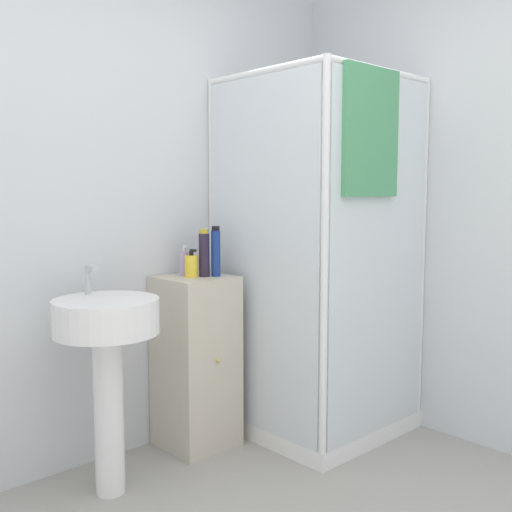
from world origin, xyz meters
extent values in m
cube|color=silver|center=(0.00, 1.70, 1.25)|extent=(6.40, 0.06, 2.50)
cube|color=white|center=(1.25, 1.25, 0.04)|extent=(0.85, 0.85, 0.09)
cylinder|color=white|center=(1.65, 1.65, 0.96)|extent=(0.04, 0.04, 1.92)
cylinder|color=white|center=(0.84, 1.65, 0.96)|extent=(0.04, 0.04, 1.92)
cylinder|color=white|center=(1.65, 0.84, 0.96)|extent=(0.04, 0.04, 1.92)
cylinder|color=white|center=(0.84, 0.84, 0.96)|extent=(0.04, 0.04, 1.92)
cylinder|color=white|center=(1.25, 0.84, 1.90)|extent=(0.81, 0.04, 0.04)
cylinder|color=white|center=(1.25, 1.65, 1.90)|extent=(0.81, 0.04, 0.04)
cylinder|color=white|center=(0.84, 1.25, 1.90)|extent=(0.04, 0.81, 0.04)
cylinder|color=white|center=(1.65, 1.25, 1.90)|extent=(0.04, 0.81, 0.04)
cube|color=silver|center=(1.25, 0.83, 0.99)|extent=(0.78, 0.01, 1.79)
cube|color=silver|center=(0.83, 1.25, 0.99)|extent=(0.01, 0.78, 1.79)
cylinder|color=#B7BABF|center=(1.46, 1.59, 0.81)|extent=(0.02, 0.02, 1.44)
cylinder|color=#B7BABF|center=(1.46, 1.54, 1.55)|extent=(0.07, 0.07, 0.04)
cube|color=#4C9966|center=(1.13, 0.81, 1.60)|extent=(0.40, 0.03, 0.61)
cube|color=beige|center=(0.59, 1.49, 0.44)|extent=(0.35, 0.35, 0.89)
sphere|color=gold|center=(0.59, 1.31, 0.49)|extent=(0.02, 0.02, 0.02)
cylinder|color=white|center=(0.01, 1.34, 0.36)|extent=(0.13, 0.13, 0.71)
cylinder|color=white|center=(0.01, 1.34, 0.79)|extent=(0.45, 0.45, 0.15)
cylinder|color=#B7BABF|center=(0.01, 1.50, 0.93)|extent=(0.02, 0.02, 0.13)
cube|color=#B7BABF|center=(0.01, 1.47, 0.98)|extent=(0.02, 0.07, 0.02)
cylinder|color=yellow|center=(0.56, 1.48, 0.94)|extent=(0.07, 0.07, 0.11)
cylinder|color=black|center=(0.56, 1.48, 1.01)|extent=(0.02, 0.02, 0.02)
cube|color=black|center=(0.56, 1.46, 1.02)|extent=(0.02, 0.04, 0.01)
cylinder|color=#281E33|center=(0.63, 1.46, 1.00)|extent=(0.05, 0.05, 0.22)
cylinder|color=gold|center=(0.63, 1.46, 1.12)|extent=(0.05, 0.05, 0.02)
cylinder|color=navy|center=(0.68, 1.42, 1.00)|extent=(0.05, 0.05, 0.23)
cylinder|color=black|center=(0.68, 1.42, 1.13)|extent=(0.04, 0.04, 0.02)
cylinder|color=#B299C6|center=(0.57, 1.55, 0.95)|extent=(0.05, 0.05, 0.12)
cylinder|color=silver|center=(0.57, 1.55, 1.02)|extent=(0.02, 0.02, 0.02)
cube|color=silver|center=(0.57, 1.54, 1.04)|extent=(0.01, 0.03, 0.01)
camera|label=1|loc=(-1.23, -0.93, 1.31)|focal=42.00mm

